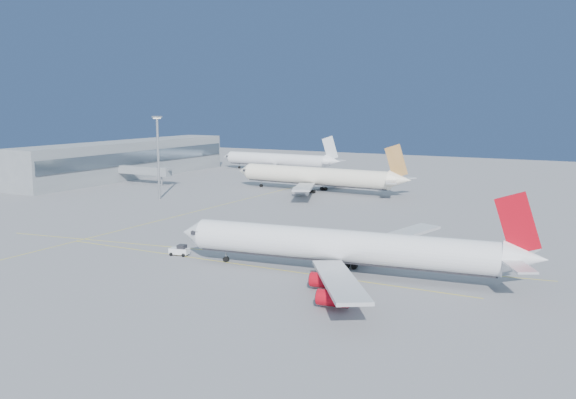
{
  "coord_description": "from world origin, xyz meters",
  "views": [
    {
      "loc": [
        69.37,
        -116.01,
        31.22
      ],
      "look_at": [
        -5.71,
        23.29,
        7.0
      ],
      "focal_mm": 40.0,
      "sensor_mm": 36.0,
      "label": 1
    }
  ],
  "objects_px": {
    "airliner_virgin": "(347,247)",
    "pushback_tug": "(180,250)",
    "airliner_third": "(279,160)",
    "light_mast": "(158,150)",
    "airliner_etihad": "(319,176)"
  },
  "relations": [
    {
      "from": "airliner_third",
      "to": "light_mast",
      "type": "distance_m",
      "value": 93.03
    },
    {
      "from": "airliner_etihad",
      "to": "pushback_tug",
      "type": "height_order",
      "value": "airliner_etihad"
    },
    {
      "from": "airliner_etihad",
      "to": "light_mast",
      "type": "bearing_deg",
      "value": -131.08
    },
    {
      "from": "airliner_third",
      "to": "light_mast",
      "type": "height_order",
      "value": "light_mast"
    },
    {
      "from": "airliner_virgin",
      "to": "airliner_etihad",
      "type": "height_order",
      "value": "airliner_etihad"
    },
    {
      "from": "light_mast",
      "to": "airliner_virgin",
      "type": "bearing_deg",
      "value": -31.91
    },
    {
      "from": "airliner_third",
      "to": "light_mast",
      "type": "xyz_separation_m",
      "value": [
        6.91,
        -92.15,
        10.69
      ]
    },
    {
      "from": "airliner_virgin",
      "to": "light_mast",
      "type": "relative_size",
      "value": 2.57
    },
    {
      "from": "airliner_virgin",
      "to": "light_mast",
      "type": "xyz_separation_m",
      "value": [
        -89.61,
        55.79,
        10.65
      ]
    },
    {
      "from": "pushback_tug",
      "to": "light_mast",
      "type": "distance_m",
      "value": 80.66
    },
    {
      "from": "airliner_etihad",
      "to": "light_mast",
      "type": "xyz_separation_m",
      "value": [
        -38.32,
        -39.57,
        10.34
      ]
    },
    {
      "from": "light_mast",
      "to": "pushback_tug",
      "type": "bearing_deg",
      "value": -47.46
    },
    {
      "from": "airliner_virgin",
      "to": "pushback_tug",
      "type": "xyz_separation_m",
      "value": [
        -35.99,
        -2.65,
        -4.06
      ]
    },
    {
      "from": "airliner_etihad",
      "to": "light_mast",
      "type": "distance_m",
      "value": 56.04
    },
    {
      "from": "airliner_virgin",
      "to": "airliner_third",
      "type": "bearing_deg",
      "value": 116.76
    }
  ]
}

